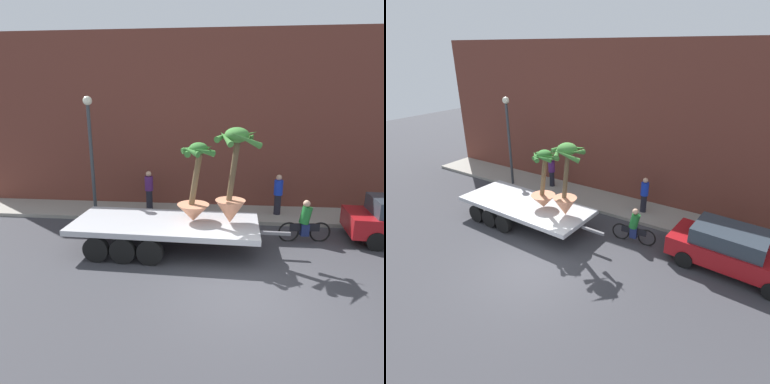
% 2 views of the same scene
% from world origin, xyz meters
% --- Properties ---
extents(ground_plane, '(60.00, 60.00, 0.00)m').
position_xyz_m(ground_plane, '(0.00, 0.00, 0.00)').
color(ground_plane, '#38383D').
extents(sidewalk, '(24.00, 2.20, 0.15)m').
position_xyz_m(sidewalk, '(0.00, 6.10, 0.07)').
color(sidewalk, gray).
rests_on(sidewalk, ground).
extents(building_facade, '(24.00, 1.20, 7.70)m').
position_xyz_m(building_facade, '(0.00, 7.80, 3.85)').
color(building_facade, brown).
rests_on(building_facade, ground).
extents(flatbed_trailer, '(7.09, 2.71, 0.98)m').
position_xyz_m(flatbed_trailer, '(-2.66, 2.44, 0.77)').
color(flatbed_trailer, '#B7BABF').
rests_on(flatbed_trailer, ground).
extents(potted_palm_rear, '(1.47, 1.55, 3.06)m').
position_xyz_m(potted_palm_rear, '(-0.24, 2.50, 2.32)').
color(potted_palm_rear, tan).
rests_on(potted_palm_rear, flatbed_trailer).
extents(potted_palm_middle, '(1.25, 1.24, 2.58)m').
position_xyz_m(potted_palm_middle, '(-1.45, 2.57, 1.97)').
color(potted_palm_middle, tan).
rests_on(potted_palm_middle, flatbed_trailer).
extents(cyclist, '(1.84, 0.38, 1.54)m').
position_xyz_m(cyclist, '(2.33, 3.54, 0.67)').
color(cyclist, black).
rests_on(cyclist, ground).
extents(pedestrian_near_gate, '(0.36, 0.36, 1.71)m').
position_xyz_m(pedestrian_near_gate, '(-3.79, 6.22, 1.04)').
color(pedestrian_near_gate, black).
rests_on(pedestrian_near_gate, sidewalk).
extents(pedestrian_far_left, '(0.36, 0.36, 1.71)m').
position_xyz_m(pedestrian_far_left, '(1.73, 6.03, 1.04)').
color(pedestrian_far_left, black).
rests_on(pedestrian_far_left, sidewalk).
extents(street_lamp, '(0.36, 0.36, 4.83)m').
position_xyz_m(street_lamp, '(-5.91, 5.30, 3.23)').
color(street_lamp, '#383D42').
rests_on(street_lamp, sidewalk).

